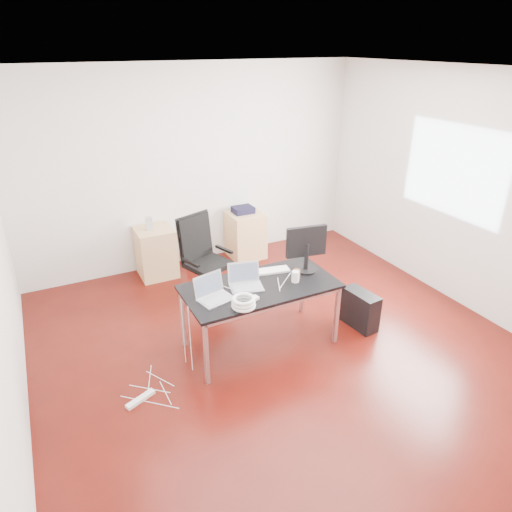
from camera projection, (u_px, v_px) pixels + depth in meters
name	position (u px, v px, depth m)	size (l,w,h in m)	color
room_shell	(285.00, 225.00, 4.43)	(5.00, 5.00, 5.00)	#3C0B06
desk	(260.00, 290.00, 4.75)	(1.60, 0.80, 0.73)	black
office_chair	(203.00, 255.00, 5.69)	(0.61, 0.63, 1.08)	black
filing_cabinet_left	(156.00, 252.00, 6.37)	(0.50, 0.50, 0.70)	tan
filing_cabinet_right	(246.00, 235.00, 6.93)	(0.50, 0.50, 0.70)	tan
pc_tower	(360.00, 309.00, 5.26)	(0.20, 0.45, 0.44)	black
wastebasket	(194.00, 258.00, 6.70)	(0.24, 0.24, 0.28)	black
power_strip	(141.00, 399.00, 4.23)	(0.30, 0.06, 0.04)	white
laptop_left	(213.00, 294.00, 4.46)	(0.38, 0.32, 0.23)	silver
laptop_right	(246.00, 281.00, 4.69)	(0.38, 0.32, 0.23)	silver
monitor	(306.00, 246.00, 4.93)	(0.45, 0.26, 0.51)	black
keyboard	(269.00, 271.00, 5.00)	(0.44, 0.14, 0.02)	white
cup_white	(295.00, 277.00, 4.78)	(0.08, 0.08, 0.12)	white
cup_brown	(297.00, 274.00, 4.85)	(0.08, 0.08, 0.10)	brown
cable_coil	(244.00, 302.00, 4.32)	(0.24, 0.24, 0.11)	white
power_adapter	(255.00, 298.00, 4.47)	(0.07, 0.07, 0.03)	white
speaker	(149.00, 223.00, 6.16)	(0.09, 0.08, 0.18)	#9E9E9E
navy_garment	(243.00, 210.00, 6.79)	(0.30, 0.24, 0.09)	black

